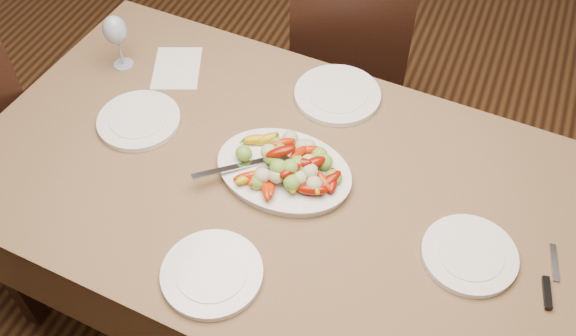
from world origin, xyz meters
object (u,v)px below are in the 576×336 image
(serving_platter, at_px, (284,172))
(wine_glass, at_px, (118,41))
(plate_right, at_px, (469,255))
(chair_far, at_px, (347,63))
(plate_left, at_px, (139,121))
(dining_table, at_px, (288,256))
(plate_far, at_px, (337,95))
(plate_near, at_px, (212,274))

(serving_platter, height_order, wine_glass, wine_glass)
(plate_right, xyz_separation_m, wine_glass, (-1.22, 0.32, 0.09))
(chair_far, distance_m, plate_left, 0.97)
(dining_table, relative_size, chair_far, 1.94)
(dining_table, height_order, chair_far, chair_far)
(plate_left, bearing_deg, serving_platter, -3.20)
(plate_far, relative_size, wine_glass, 1.33)
(chair_far, relative_size, wine_glass, 4.64)
(dining_table, bearing_deg, plate_right, -6.06)
(dining_table, height_order, plate_near, plate_near)
(chair_far, xyz_separation_m, plate_left, (-0.41, -0.83, 0.29))
(dining_table, xyz_separation_m, serving_platter, (-0.02, 0.02, 0.39))
(plate_left, distance_m, plate_far, 0.62)
(chair_far, relative_size, plate_far, 3.48)
(chair_far, xyz_separation_m, plate_far, (0.11, -0.49, 0.29))
(plate_left, bearing_deg, plate_near, -41.87)
(serving_platter, bearing_deg, plate_far, 84.51)
(chair_far, bearing_deg, wine_glass, 30.07)
(plate_right, distance_m, plate_far, 0.67)
(plate_left, relative_size, plate_near, 0.98)
(plate_near, bearing_deg, plate_far, 84.01)
(plate_right, bearing_deg, wine_glass, 165.40)
(plate_far, distance_m, wine_glass, 0.72)
(plate_right, bearing_deg, plate_far, 139.27)
(chair_far, xyz_separation_m, plate_right, (0.62, -0.93, 0.29))
(chair_far, bearing_deg, plate_left, 47.86)
(dining_table, xyz_separation_m, plate_far, (0.01, 0.38, 0.39))
(dining_table, distance_m, plate_right, 0.65)
(plate_far, bearing_deg, plate_right, -40.73)
(wine_glass, bearing_deg, serving_platter, -19.66)
(plate_right, relative_size, plate_near, 0.95)
(dining_table, distance_m, wine_glass, 0.88)
(serving_platter, distance_m, plate_right, 0.55)
(chair_far, bearing_deg, dining_table, 80.61)
(dining_table, distance_m, serving_platter, 0.39)
(plate_near, bearing_deg, wine_glass, 135.87)
(chair_far, distance_m, plate_near, 1.26)
(plate_near, xyz_separation_m, wine_glass, (-0.63, 0.61, 0.09))
(wine_glass, bearing_deg, plate_right, -14.60)
(chair_far, xyz_separation_m, plate_near, (0.03, -1.23, 0.29))
(chair_far, height_order, plate_left, chair_far)
(serving_platter, bearing_deg, plate_right, -7.98)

